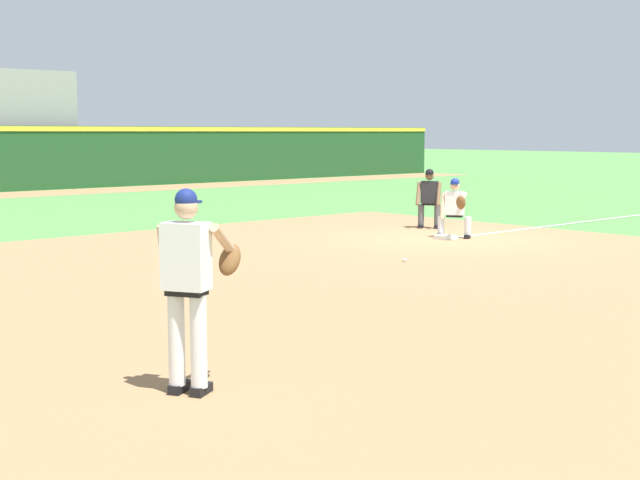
{
  "coord_description": "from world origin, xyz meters",
  "views": [
    {
      "loc": [
        -15.1,
        -12.64,
        2.35
      ],
      "look_at": [
        -7.54,
        -4.24,
        0.98
      ],
      "focal_mm": 50.0,
      "sensor_mm": 36.0,
      "label": 1
    }
  ],
  "objects_px": {
    "pitcher": "(190,278)",
    "first_base_bag": "(445,237)",
    "umpire": "(429,196)",
    "first_baseman": "(455,206)",
    "baseball": "(405,260)"
  },
  "relations": [
    {
      "from": "pitcher",
      "to": "first_base_bag",
      "type": "bearing_deg",
      "value": 29.42
    },
    {
      "from": "first_base_bag",
      "to": "umpire",
      "type": "height_order",
      "value": "umpire"
    },
    {
      "from": "pitcher",
      "to": "first_baseman",
      "type": "bearing_deg",
      "value": 28.67
    },
    {
      "from": "baseball",
      "to": "umpire",
      "type": "distance_m",
      "value": 5.87
    },
    {
      "from": "baseball",
      "to": "umpire",
      "type": "xyz_separation_m",
      "value": [
        4.66,
        3.48,
        0.76
      ]
    },
    {
      "from": "baseball",
      "to": "first_baseman",
      "type": "xyz_separation_m",
      "value": [
        3.51,
        1.72,
        0.69
      ]
    },
    {
      "from": "first_baseman",
      "to": "baseball",
      "type": "bearing_deg",
      "value": -153.8
    },
    {
      "from": "pitcher",
      "to": "first_baseman",
      "type": "distance_m",
      "value": 12.54
    },
    {
      "from": "first_base_bag",
      "to": "baseball",
      "type": "bearing_deg",
      "value": -151.44
    },
    {
      "from": "first_base_bag",
      "to": "baseball",
      "type": "height_order",
      "value": "first_base_bag"
    },
    {
      "from": "pitcher",
      "to": "umpire",
      "type": "relative_size",
      "value": 1.27
    },
    {
      "from": "baseball",
      "to": "pitcher",
      "type": "bearing_deg",
      "value": -150.21
    },
    {
      "from": "umpire",
      "to": "pitcher",
      "type": "bearing_deg",
      "value": -147.41
    },
    {
      "from": "first_base_bag",
      "to": "umpire",
      "type": "relative_size",
      "value": 0.26
    },
    {
      "from": "baseball",
      "to": "pitcher",
      "type": "relative_size",
      "value": 0.04
    }
  ]
}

